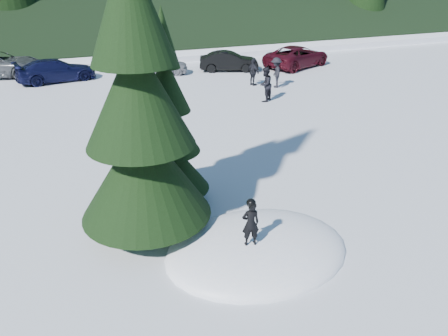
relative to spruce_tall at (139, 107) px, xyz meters
name	(u,v)px	position (x,y,z in m)	size (l,w,h in m)	color
ground	(257,251)	(2.20, -1.80, -3.32)	(200.00, 200.00, 0.00)	white
snow_mound	(257,251)	(2.20, -1.80, -3.32)	(4.48, 3.52, 0.96)	white
spruce_tall	(139,107)	(0.00, 0.00, 0.00)	(3.20, 3.20, 8.60)	black
spruce_short	(168,132)	(1.00, 1.40, -1.22)	(2.20, 2.20, 5.37)	black
child_skier	(251,223)	(1.86, -2.09, -2.29)	(0.40, 0.26, 1.09)	black
adult_0	(265,84)	(8.17, 9.52, -2.47)	(0.83, 0.65, 1.71)	black
adult_1	(253,72)	(9.01, 12.62, -2.56)	(0.89, 0.37, 1.52)	black
adult_2	(276,73)	(9.99, 11.75, -2.50)	(1.06, 0.61, 1.65)	black
car_3	(56,70)	(-1.27, 17.85, -2.67)	(1.82, 4.47, 1.30)	black
car_4	(158,65)	(4.73, 17.35, -2.70)	(1.45, 3.61, 1.23)	gray
car_5	(229,61)	(9.20, 16.61, -2.70)	(1.31, 3.75, 1.24)	black
car_6	(297,56)	(13.90, 16.03, -2.62)	(2.32, 5.03, 1.40)	#3F0B16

